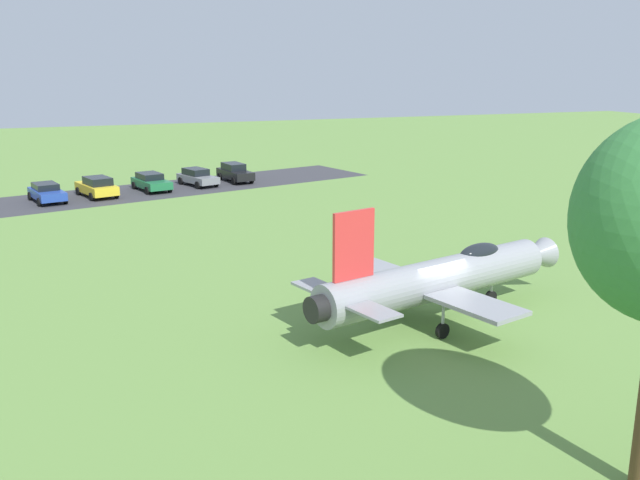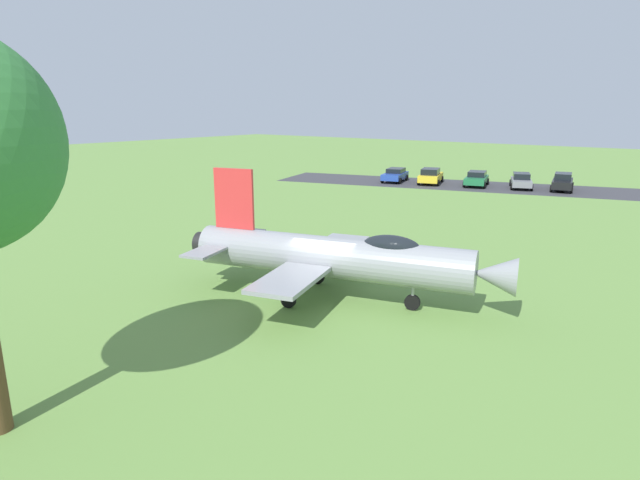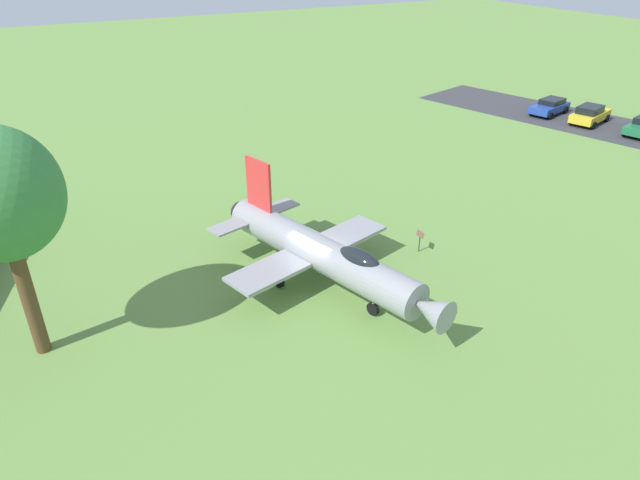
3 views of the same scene
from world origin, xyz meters
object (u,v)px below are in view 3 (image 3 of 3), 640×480
at_px(info_plaque, 420,237).
at_px(parked_car_blue, 550,106).
at_px(display_jet, 325,254).
at_px(parked_car_yellow, 590,114).

bearing_deg(info_plaque, parked_car_blue, -150.61).
distance_m(display_jet, parked_car_blue, 35.70).
height_order(display_jet, parked_car_yellow, display_jet).
bearing_deg(parked_car_yellow, info_plaque, -174.62).
xyz_separation_m(info_plaque, parked_car_yellow, (-27.02, -11.09, -0.04)).
relative_size(info_plaque, parked_car_yellow, 0.23).
bearing_deg(parked_car_blue, display_jet, 11.34).
xyz_separation_m(display_jet, info_plaque, (-6.00, -0.60, -0.94)).
bearing_deg(display_jet, info_plaque, 80.17).
relative_size(display_jet, parked_car_blue, 2.79).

